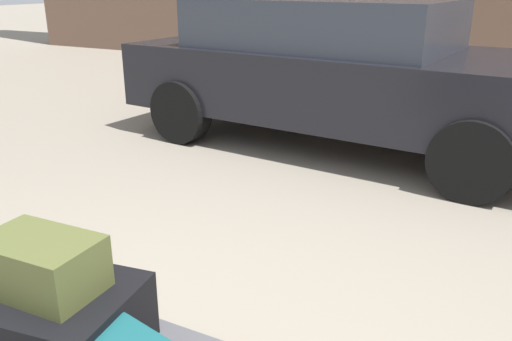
# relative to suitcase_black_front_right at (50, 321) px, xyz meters

# --- Properties ---
(suitcase_black_front_right) EXTENTS (0.66, 0.52, 0.26)m
(suitcase_black_front_right) POSITION_rel_suitcase_black_front_right_xyz_m (0.00, 0.00, 0.00)
(suitcase_black_front_right) COLOR black
(suitcase_black_front_right) RESTS_ON luggage_cart
(duffel_bag_olive_topmost_pile) EXTENTS (0.41, 0.27, 0.19)m
(duffel_bag_olive_topmost_pile) POSITION_rel_suitcase_black_front_right_xyz_m (0.00, -0.00, 0.22)
(duffel_bag_olive_topmost_pile) COLOR #4C5128
(duffel_bag_olive_topmost_pile) RESTS_ON suitcase_black_front_right
(parked_car) EXTENTS (4.45, 2.24, 1.42)m
(parked_car) POSITION_rel_suitcase_black_front_right_xyz_m (-0.33, 4.00, 0.29)
(parked_car) COLOR black
(parked_car) RESTS_ON ground_plane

